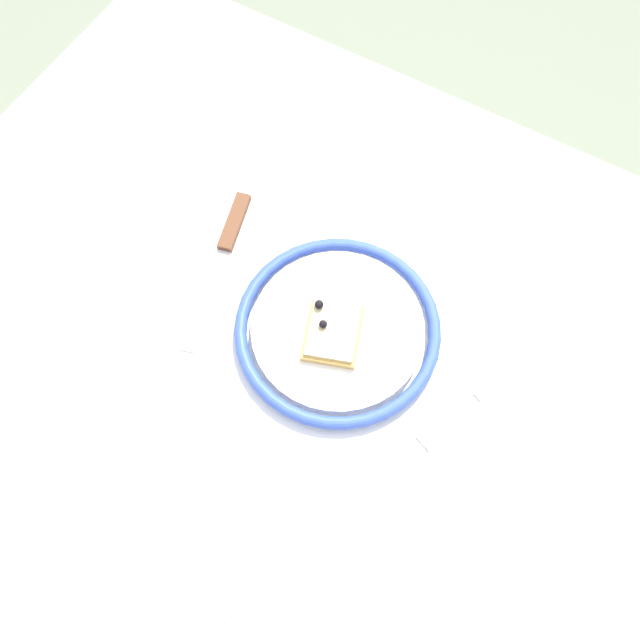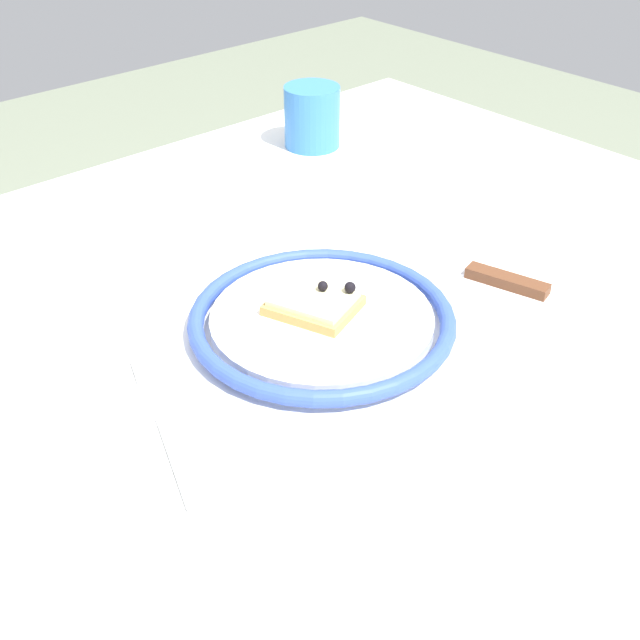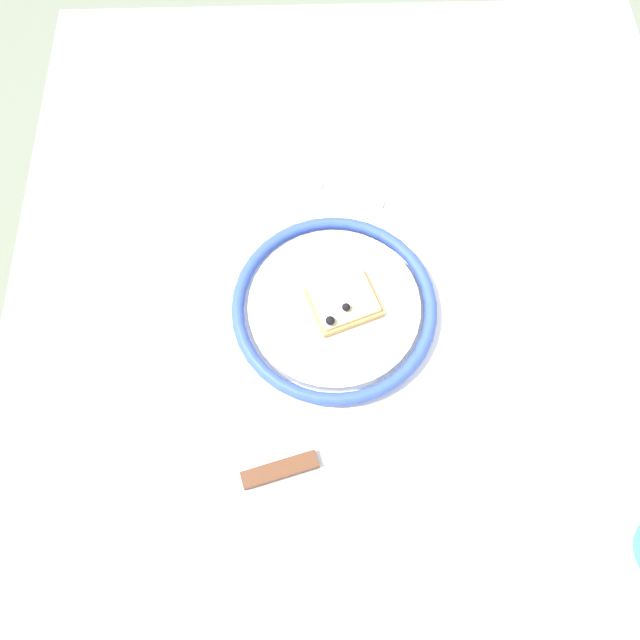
{
  "view_description": "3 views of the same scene",
  "coord_description": "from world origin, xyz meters",
  "px_view_note": "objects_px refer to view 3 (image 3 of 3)",
  "views": [
    {
      "loc": [
        -0.18,
        0.26,
        1.54
      ],
      "look_at": [
        -0.01,
        -0.03,
        0.78
      ],
      "focal_mm": 37.3,
      "sensor_mm": 36.0,
      "label": 1
    },
    {
      "loc": [
        -0.47,
        -0.53,
        1.22
      ],
      "look_at": [
        -0.06,
        -0.06,
        0.8
      ],
      "focal_mm": 46.14,
      "sensor_mm": 36.0,
      "label": 2
    },
    {
      "loc": [
        0.3,
        -0.07,
        1.5
      ],
      "look_at": [
        -0.01,
        -0.06,
        0.77
      ],
      "focal_mm": 35.09,
      "sensor_mm": 36.0,
      "label": 3
    }
  ],
  "objects_px": {
    "dining_table": "(361,353)",
    "napkin": "(544,281)",
    "pizza_slice_near": "(344,302)",
    "fork": "(317,185)",
    "knife": "(307,462)",
    "plate": "(334,307)"
  },
  "relations": [
    {
      "from": "plate",
      "to": "napkin",
      "type": "bearing_deg",
      "value": 96.77
    },
    {
      "from": "plate",
      "to": "fork",
      "type": "height_order",
      "value": "plate"
    },
    {
      "from": "pizza_slice_near",
      "to": "fork",
      "type": "xyz_separation_m",
      "value": [
        -0.19,
        -0.03,
        -0.02
      ]
    },
    {
      "from": "dining_table",
      "to": "fork",
      "type": "relative_size",
      "value": 5.95
    },
    {
      "from": "knife",
      "to": "napkin",
      "type": "relative_size",
      "value": 1.95
    },
    {
      "from": "dining_table",
      "to": "pizza_slice_near",
      "type": "xyz_separation_m",
      "value": [
        -0.03,
        -0.03,
        0.1
      ]
    },
    {
      "from": "plate",
      "to": "fork",
      "type": "xyz_separation_m",
      "value": [
        -0.19,
        -0.02,
        -0.01
      ]
    },
    {
      "from": "dining_table",
      "to": "napkin",
      "type": "bearing_deg",
      "value": 104.99
    },
    {
      "from": "pizza_slice_near",
      "to": "knife",
      "type": "xyz_separation_m",
      "value": [
        0.19,
        -0.05,
        -0.02
      ]
    },
    {
      "from": "dining_table",
      "to": "plate",
      "type": "xyz_separation_m",
      "value": [
        -0.03,
        -0.04,
        0.09
      ]
    },
    {
      "from": "dining_table",
      "to": "plate",
      "type": "relative_size",
      "value": 4.42
    },
    {
      "from": "plate",
      "to": "napkin",
      "type": "relative_size",
      "value": 2.16
    },
    {
      "from": "napkin",
      "to": "plate",
      "type": "bearing_deg",
      "value": -83.23
    },
    {
      "from": "dining_table",
      "to": "fork",
      "type": "bearing_deg",
      "value": -166.23
    },
    {
      "from": "dining_table",
      "to": "knife",
      "type": "relative_size",
      "value": 4.89
    },
    {
      "from": "plate",
      "to": "pizza_slice_near",
      "type": "xyz_separation_m",
      "value": [
        0.0,
        0.01,
        0.01
      ]
    },
    {
      "from": "knife",
      "to": "fork",
      "type": "bearing_deg",
      "value": 176.76
    },
    {
      "from": "knife",
      "to": "napkin",
      "type": "bearing_deg",
      "value": 125.7
    },
    {
      "from": "pizza_slice_near",
      "to": "fork",
      "type": "height_order",
      "value": "pizza_slice_near"
    },
    {
      "from": "dining_table",
      "to": "pizza_slice_near",
      "type": "height_order",
      "value": "pizza_slice_near"
    },
    {
      "from": "pizza_slice_near",
      "to": "knife",
      "type": "height_order",
      "value": "pizza_slice_near"
    },
    {
      "from": "plate",
      "to": "pizza_slice_near",
      "type": "distance_m",
      "value": 0.02
    }
  ]
}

